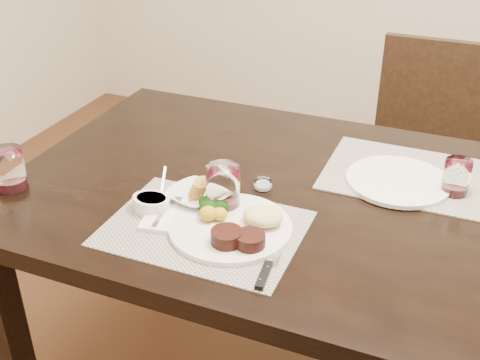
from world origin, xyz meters
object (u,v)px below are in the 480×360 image
at_px(steak_knife, 268,269).
at_px(dinner_plate, 235,226).
at_px(far_plate, 398,181).
at_px(chair_far, 423,145).
at_px(wine_glass_near, 223,190).
at_px(cracker_bowl, 196,195).

bearing_deg(steak_knife, dinner_plate, 131.72).
height_order(steak_knife, far_plate, same).
height_order(chair_far, steak_knife, chair_far).
bearing_deg(wine_glass_near, cracker_bowl, 178.59).
xyz_separation_m(wine_glass_near, far_plate, (0.38, 0.29, -0.05)).
height_order(steak_knife, cracker_bowl, cracker_bowl).
bearing_deg(cracker_bowl, chair_far, 67.23).
height_order(dinner_plate, steak_knife, dinner_plate).
distance_m(dinner_plate, steak_knife, 0.16).
bearing_deg(far_plate, cracker_bowl, -147.52).
bearing_deg(far_plate, wine_glass_near, -142.42).
distance_m(cracker_bowl, far_plate, 0.55).
height_order(steak_knife, wine_glass_near, wine_glass_near).
bearing_deg(wine_glass_near, steak_knife, -45.44).
xyz_separation_m(steak_knife, cracker_bowl, (-0.27, 0.20, 0.01)).
distance_m(dinner_plate, far_plate, 0.49).
xyz_separation_m(chair_far, far_plate, (0.00, -0.79, 0.26)).
distance_m(dinner_plate, cracker_bowl, 0.17).
xyz_separation_m(dinner_plate, wine_glass_near, (-0.07, 0.08, 0.04)).
distance_m(chair_far, wine_glass_near, 1.19).
relative_size(chair_far, far_plate, 3.26).
bearing_deg(cracker_bowl, steak_knife, -36.16).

